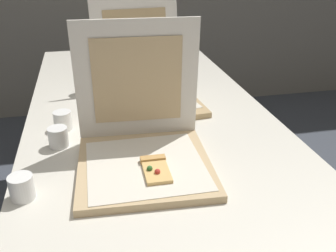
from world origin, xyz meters
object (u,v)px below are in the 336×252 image
Objects in this scene: table at (153,133)px; cup_white_far at (83,86)px; pizza_box_middle at (146,88)px; cup_white_near_center at (58,137)px; cup_white_mid at (63,120)px; cup_white_near_left at (22,187)px; pizza_box_front at (143,146)px.

cup_white_far is (-0.24, 0.35, 0.08)m from table.
pizza_box_middle reaches higher than cup_white_far.
cup_white_near_center is (-0.34, -0.33, -0.02)m from pizza_box_middle.
pizza_box_middle reaches higher than cup_white_mid.
pizza_box_middle is 0.73m from cup_white_near_left.
cup_white_near_center is at bearing -141.07° from pizza_box_middle.
pizza_box_front is 0.50m from pizza_box_middle.
cup_white_near_left is 1.00× the size of cup_white_far.
pizza_box_front is at bearing -50.13° from cup_white_mid.
cup_white_mid is (-0.33, -0.20, -0.02)m from pizza_box_middle.
cup_white_near_left and cup_white_far have the same top height.
pizza_box_front is 0.65m from cup_white_far.
cup_white_mid is at bearing 177.95° from table.
cup_white_near_center is (-0.33, -0.12, 0.08)m from table.
cup_white_mid is (-0.32, 0.01, 0.08)m from table.
table is 0.36m from cup_white_near_center.
table is at bearing 19.40° from cup_white_near_center.
pizza_box_front is at bearing -75.20° from cup_white_far.
cup_white_near_left is at bearing -158.97° from pizza_box_front.
cup_white_mid and cup_white_far have the same top height.
cup_white_near_center is 0.48m from cup_white_far.
pizza_box_front is at bearing -105.82° from table.
cup_white_mid is 0.35m from cup_white_far.
pizza_box_front reaches higher than table.
cup_white_near_left reaches higher than table.
pizza_box_middle is at bearing 54.74° from cup_white_near_left.
pizza_box_front reaches higher than cup_white_near_left.
pizza_box_front is 0.83× the size of pizza_box_middle.
cup_white_near_center is 1.00× the size of cup_white_near_left.
pizza_box_front is at bearing 17.63° from cup_white_near_left.
table is 4.55× the size of pizza_box_middle.
pizza_box_middle is 7.44× the size of cup_white_near_left.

